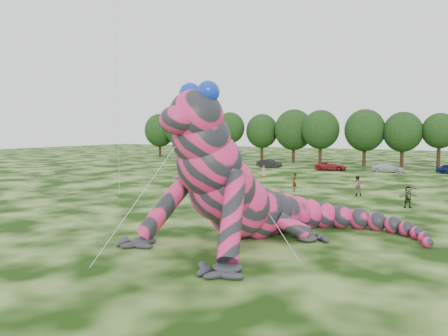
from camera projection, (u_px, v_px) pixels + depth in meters
ground at (328, 274)px, 18.71m from camera, size 240.00×240.00×0.00m
inflatable_gecko at (254, 163)px, 24.71m from camera, size 18.68×20.50×8.55m
flying_kite at (114, 2)px, 33.41m from camera, size 4.79×4.88×18.31m
tree_0 at (160, 135)px, 96.30m from camera, size 6.91×6.22×9.51m
tree_1 at (180, 135)px, 92.24m from camera, size 6.74×6.07×9.81m
tree_2 at (203, 136)px, 90.27m from camera, size 7.04×6.34×9.64m
tree_3 at (230, 136)px, 85.26m from camera, size 5.81×5.23×9.44m
tree_4 at (262, 138)px, 83.75m from camera, size 6.22×5.60×9.06m
tree_5 at (294, 136)px, 80.30m from camera, size 7.16×6.44×9.80m
tree_6 at (320, 137)px, 76.09m from camera, size 6.52×5.86×9.49m
tree_7 at (365, 138)px, 72.55m from camera, size 6.68×6.01×9.48m
tree_8 at (402, 140)px, 69.88m from camera, size 6.14×5.53×8.94m
tree_9 at (439, 141)px, 67.64m from camera, size 5.27×4.74×8.68m
car_0 at (232, 161)px, 73.49m from camera, size 4.41×1.87×1.49m
car_1 at (269, 163)px, 69.88m from camera, size 4.26×1.95×1.35m
car_2 at (331, 166)px, 65.33m from camera, size 4.92×2.72×1.30m
car_3 at (388, 168)px, 62.36m from camera, size 4.55×2.14×1.28m
spectator_1 at (357, 186)px, 40.28m from camera, size 1.13×1.11×1.84m
spectator_4 at (264, 171)px, 56.46m from camera, size 0.89×0.73×1.57m
spectator_5 at (408, 197)px, 34.24m from camera, size 1.62×1.25×1.71m
spectator_0 at (294, 182)px, 43.37m from camera, size 0.64×0.77×1.81m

